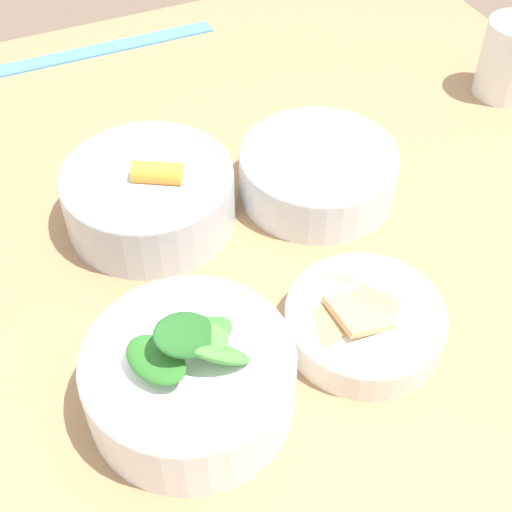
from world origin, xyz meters
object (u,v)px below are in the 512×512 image
object	(u,v)px
bowl_greens	(190,376)
cup	(510,59)
bowl_carrots	(149,194)
ruler	(101,49)
bowl_cookies	(364,321)
bowl_beans_hotdog	(318,173)

from	to	relation	value
bowl_greens	cup	distance (m)	0.59
bowl_carrots	ruler	xyz separation A→B (m)	(0.04, 0.35, -0.03)
bowl_carrots	ruler	world-z (taller)	bowl_carrots
bowl_carrots	bowl_cookies	bearing A→B (deg)	-60.82
bowl_carrots	bowl_cookies	distance (m)	0.25
bowl_carrots	cup	world-z (taller)	cup
bowl_greens	bowl_beans_hotdog	world-z (taller)	bowl_greens
ruler	cup	world-z (taller)	cup
cup	ruler	bearing A→B (deg)	144.71
bowl_carrots	bowl_greens	xyz separation A→B (m)	(-0.04, -0.22, 0.00)
bowl_cookies	ruler	bearing A→B (deg)	97.91
bowl_greens	bowl_cookies	size ratio (longest dim) A/B	1.20
bowl_cookies	cup	bearing A→B (deg)	36.35
bowl_carrots	bowl_beans_hotdog	bearing A→B (deg)	-10.17
ruler	bowl_cookies	bearing A→B (deg)	-82.09
bowl_beans_hotdog	bowl_carrots	bearing A→B (deg)	169.83
ruler	bowl_beans_hotdog	bearing A→B (deg)	-70.82
cup	bowl_greens	bearing A→B (deg)	-152.98
bowl_greens	bowl_cookies	distance (m)	0.16
bowl_carrots	bowl_cookies	world-z (taller)	bowl_carrots
bowl_carrots	bowl_beans_hotdog	xyz separation A→B (m)	(0.18, -0.03, -0.01)
bowl_cookies	ruler	xyz separation A→B (m)	(-0.08, 0.57, -0.02)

